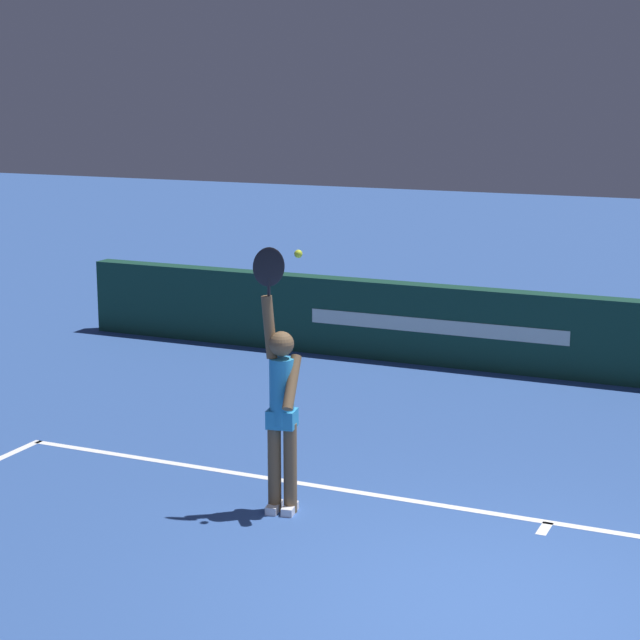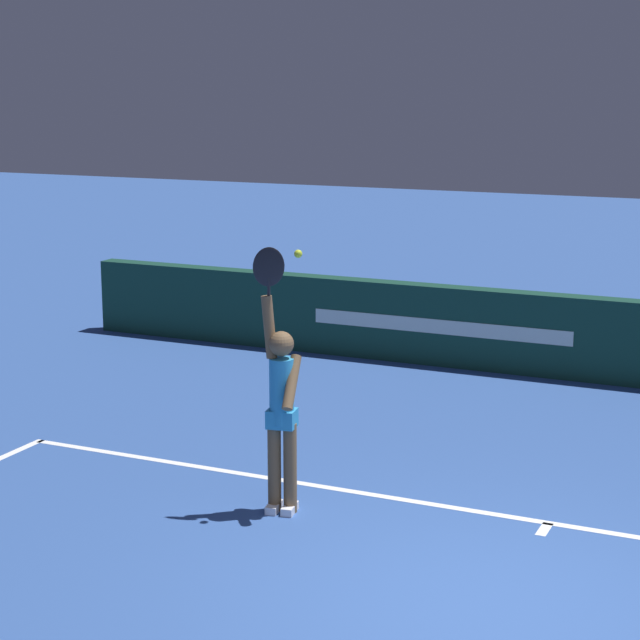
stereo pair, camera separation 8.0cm
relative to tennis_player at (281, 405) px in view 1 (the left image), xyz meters
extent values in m
plane|color=#2F5195|center=(2.20, -1.07, -0.97)|extent=(60.00, 60.00, 0.00)
cube|color=white|center=(2.20, 0.70, -0.97)|extent=(10.82, 0.09, 0.00)
cube|color=white|center=(2.20, 0.55, -0.97)|extent=(0.09, 0.30, 0.00)
cube|color=#143B2E|center=(2.20, 5.60, -0.44)|extent=(15.89, 0.30, 1.06)
cube|color=silver|center=(-0.40, 5.45, -0.42)|extent=(3.55, 0.01, 0.19)
cylinder|color=brown|center=(0.07, 0.02, -0.56)|extent=(0.12, 0.12, 0.81)
cylinder|color=brown|center=(-0.07, -0.01, -0.56)|extent=(0.12, 0.12, 0.81)
cube|color=white|center=(0.08, 0.00, -0.93)|extent=(0.14, 0.25, 0.07)
cube|color=white|center=(-0.06, -0.03, -0.93)|extent=(0.14, 0.25, 0.07)
cylinder|color=#2E91C8|center=(0.00, 0.00, 0.13)|extent=(0.22, 0.22, 0.57)
cube|color=#2E91C8|center=(0.00, 0.00, -0.12)|extent=(0.27, 0.24, 0.16)
sphere|color=brown|center=(0.00, 0.00, 0.55)|extent=(0.22, 0.22, 0.22)
cylinder|color=brown|center=(-0.10, -0.01, 0.69)|extent=(0.15, 0.12, 0.55)
cylinder|color=brown|center=(0.12, -0.04, 0.23)|extent=(0.15, 0.37, 0.45)
ellipsoid|color=black|center=(-0.10, -0.01, 1.21)|extent=(0.34, 0.09, 0.39)
cylinder|color=black|center=(-0.10, -0.01, 1.02)|extent=(0.03, 0.03, 0.18)
sphere|color=#CBE32D|center=(0.16, 0.02, 1.33)|extent=(0.07, 0.07, 0.07)
camera|label=1|loc=(4.12, -8.40, 2.74)|focal=63.26mm
camera|label=2|loc=(4.19, -8.37, 2.74)|focal=63.26mm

